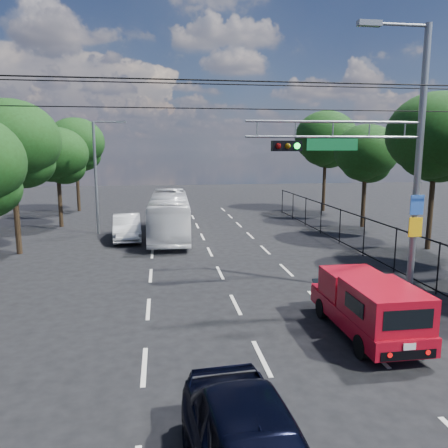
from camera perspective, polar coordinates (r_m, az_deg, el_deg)
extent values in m
cube|color=beige|center=(11.62, -10.37, -17.78)|extent=(0.12, 2.00, 0.01)
cube|color=beige|center=(15.28, -9.85, -10.86)|extent=(0.12, 2.00, 0.01)
cube|color=beige|center=(19.08, -9.55, -6.64)|extent=(0.12, 2.00, 0.01)
cube|color=beige|center=(22.94, -9.35, -3.84)|extent=(0.12, 2.00, 0.01)
cube|color=beige|center=(26.85, -9.21, -1.84)|extent=(0.12, 2.00, 0.01)
cube|color=beige|center=(30.78, -9.11, -0.36)|extent=(0.12, 2.00, 0.01)
cube|color=beige|center=(34.72, -9.03, 0.79)|extent=(0.12, 2.00, 0.01)
cube|color=beige|center=(38.68, -8.96, 1.70)|extent=(0.12, 2.00, 0.01)
cube|color=beige|center=(11.87, 4.94, -17.02)|extent=(0.12, 2.00, 0.01)
cube|color=beige|center=(15.47, 1.51, -10.44)|extent=(0.12, 2.00, 0.01)
cube|color=beige|center=(19.23, -0.53, -6.37)|extent=(0.12, 2.00, 0.01)
cube|color=beige|center=(23.07, -1.87, -3.63)|extent=(0.12, 2.00, 0.01)
cube|color=beige|center=(26.96, -2.82, -1.68)|extent=(0.12, 2.00, 0.01)
cube|color=beige|center=(30.87, -3.53, -0.22)|extent=(0.12, 2.00, 0.01)
cube|color=beige|center=(34.81, -4.08, 0.91)|extent=(0.12, 2.00, 0.01)
cube|color=beige|center=(38.76, -4.52, 1.81)|extent=(0.12, 2.00, 0.01)
cube|color=beige|center=(12.84, 18.58, -15.37)|extent=(0.12, 2.00, 0.01)
cube|color=beige|center=(16.23, 12.16, -9.69)|extent=(0.12, 2.00, 0.01)
cube|color=beige|center=(19.84, 8.14, -5.96)|extent=(0.12, 2.00, 0.01)
cube|color=beige|center=(23.58, 5.40, -3.38)|extent=(0.12, 2.00, 0.01)
cube|color=beige|center=(27.40, 3.44, -1.50)|extent=(0.12, 2.00, 0.01)
cube|color=beige|center=(31.26, 1.95, -0.09)|extent=(0.12, 2.00, 0.01)
cube|color=beige|center=(35.15, 0.80, 1.02)|extent=(0.12, 2.00, 0.01)
cube|color=beige|center=(39.06, -0.13, 1.90)|extent=(0.12, 2.00, 0.01)
cylinder|color=slate|center=(16.90, 24.03, 6.90)|extent=(0.24, 0.24, 9.50)
cylinder|color=slate|center=(16.88, 22.09, 22.98)|extent=(2.00, 0.10, 0.10)
cube|color=slate|center=(16.39, 18.46, 23.61)|extent=(0.80, 0.25, 0.18)
cylinder|color=slate|center=(15.50, 14.43, 12.80)|extent=(6.20, 0.08, 0.08)
cylinder|color=slate|center=(15.47, 14.35, 10.95)|extent=(6.20, 0.08, 0.08)
cube|color=black|center=(14.91, 8.16, 10.06)|extent=(1.00, 0.28, 0.35)
sphere|color=#3F0505|center=(14.67, 7.11, 10.09)|extent=(0.20, 0.20, 0.20)
sphere|color=#4C3805|center=(14.76, 8.33, 10.06)|extent=(0.20, 0.20, 0.20)
sphere|color=#0CE533|center=(14.86, 9.53, 10.02)|extent=(0.20, 0.20, 0.20)
cube|color=#0E622D|center=(15.43, 13.96, 10.04)|extent=(1.80, 0.05, 0.40)
cube|color=blue|center=(16.88, 23.90, 2.30)|extent=(0.50, 0.04, 0.70)
cube|color=#FBB80D|center=(16.99, 23.72, -0.38)|extent=(0.50, 0.04, 0.70)
cylinder|color=slate|center=(16.60, 22.54, 11.29)|extent=(0.05, 0.05, 0.50)
cylinder|color=slate|center=(15.98, 18.45, 11.61)|extent=(0.05, 0.05, 0.50)
cylinder|color=slate|center=(15.45, 14.04, 11.90)|extent=(0.05, 0.05, 0.50)
cylinder|color=slate|center=(15.01, 9.33, 12.13)|extent=(0.05, 0.05, 0.50)
cylinder|color=slate|center=(14.67, 4.37, 12.28)|extent=(0.05, 0.05, 0.50)
cylinder|color=slate|center=(28.65, -16.40, 5.67)|extent=(0.18, 0.18, 7.00)
cylinder|color=slate|center=(28.54, -15.11, 12.75)|extent=(1.60, 0.09, 0.09)
cube|color=slate|center=(28.45, -13.27, 12.84)|extent=(0.60, 0.22, 0.15)
cylinder|color=black|center=(12.69, 3.27, 18.14)|extent=(22.00, 0.04, 0.04)
cylinder|color=black|center=(16.16, 0.69, 17.77)|extent=(22.00, 0.04, 0.04)
cylinder|color=black|center=(17.55, -0.11, 14.84)|extent=(22.00, 0.04, 0.04)
cube|color=black|center=(21.17, 20.30, -0.08)|extent=(0.04, 34.00, 0.06)
cube|color=black|center=(21.54, 20.02, -4.81)|extent=(0.04, 34.00, 0.06)
cylinder|color=black|center=(18.04, 26.17, -5.21)|extent=(0.06, 0.06, 2.00)
cylinder|color=black|center=(20.50, 21.47, -3.17)|extent=(0.06, 0.06, 2.00)
cylinder|color=black|center=(23.09, 17.81, -1.57)|extent=(0.06, 0.06, 2.00)
cylinder|color=black|center=(25.76, 14.90, -0.29)|extent=(0.06, 0.06, 2.00)
cylinder|color=black|center=(28.51, 12.55, 0.75)|extent=(0.06, 0.06, 2.00)
cylinder|color=black|center=(31.30, 10.61, 1.61)|extent=(0.06, 0.06, 2.00)
cylinder|color=black|center=(34.12, 8.99, 2.32)|extent=(0.06, 0.06, 2.00)
cylinder|color=black|center=(36.97, 7.62, 2.92)|extent=(0.06, 0.06, 2.00)
cylinder|color=black|center=(25.82, 25.40, 2.22)|extent=(0.28, 0.28, 4.76)
ellipsoid|color=black|center=(25.66, 26.02, 10.52)|extent=(5.10, 5.10, 4.33)
ellipsoid|color=black|center=(26.13, 26.19, 7.86)|extent=(3.40, 3.40, 2.72)
ellipsoid|color=black|center=(25.29, 25.44, 8.27)|extent=(3.23, 3.23, 2.58)
cylinder|color=black|center=(31.70, 17.78, 3.26)|extent=(0.28, 0.28, 4.03)
ellipsoid|color=black|center=(31.53, 18.08, 8.99)|extent=(4.32, 4.32, 3.67)
ellipsoid|color=black|center=(32.00, 18.40, 7.17)|extent=(2.88, 2.88, 2.30)
ellipsoid|color=black|center=(31.21, 17.58, 7.42)|extent=(2.74, 2.74, 2.19)
cylinder|color=black|center=(39.05, 12.95, 5.28)|extent=(0.28, 0.28, 4.93)
ellipsoid|color=black|center=(38.95, 13.17, 10.96)|extent=(5.28, 5.28, 4.49)
ellipsoid|color=black|center=(39.37, 13.49, 9.14)|extent=(3.52, 3.52, 2.82)
ellipsoid|color=black|center=(38.63, 12.73, 9.43)|extent=(3.34, 3.34, 2.68)
cylinder|color=black|center=(24.62, -25.49, 1.56)|extent=(0.28, 0.28, 4.48)
ellipsoid|color=black|center=(24.43, -26.10, 9.75)|extent=(4.80, 4.80, 4.08)
ellipsoid|color=black|center=(24.61, -24.80, 7.22)|extent=(3.20, 3.20, 2.56)
ellipsoid|color=black|center=(24.35, -26.86, 7.43)|extent=(3.04, 3.04, 2.43)
cylinder|color=black|center=(32.24, -20.64, 3.10)|extent=(0.28, 0.28, 3.92)
ellipsoid|color=black|center=(32.06, -20.98, 8.58)|extent=(4.20, 4.20, 3.57)
ellipsoid|color=black|center=(32.30, -20.06, 6.89)|extent=(2.80, 2.80, 2.24)
ellipsoid|color=black|center=(31.96, -21.58, 7.03)|extent=(2.66, 2.66, 2.13)
cylinder|color=black|center=(40.06, -18.55, 4.89)|extent=(0.28, 0.28, 4.59)
ellipsoid|color=black|center=(39.95, -18.83, 10.05)|extent=(4.92, 4.92, 4.18)
ellipsoid|color=black|center=(40.17, -18.10, 8.44)|extent=(3.28, 3.28, 2.62)
ellipsoid|color=black|center=(39.81, -19.31, 8.61)|extent=(3.12, 3.12, 2.49)
cylinder|color=black|center=(14.57, 12.73, -10.69)|extent=(0.24, 0.63, 0.63)
cylinder|color=black|center=(15.17, 18.21, -10.12)|extent=(0.24, 0.63, 0.63)
cylinder|color=black|center=(12.22, 17.59, -15.04)|extent=(0.24, 0.63, 0.63)
cylinder|color=black|center=(12.93, 23.89, -14.02)|extent=(0.24, 0.63, 0.63)
cube|color=maroon|center=(13.60, 17.99, -11.36)|extent=(1.73, 4.51, 0.50)
cube|color=maroon|center=(15.30, 14.62, -8.53)|extent=(1.67, 0.50, 0.50)
cube|color=black|center=(15.44, 14.30, -7.46)|extent=(1.53, 0.37, 0.28)
cube|color=maroon|center=(14.26, 16.28, -7.48)|extent=(1.63, 1.40, 0.86)
cube|color=black|center=(13.67, 17.47, -8.10)|extent=(1.40, 0.05, 0.50)
cube|color=maroon|center=(12.53, 20.19, -9.81)|extent=(1.68, 2.30, 0.95)
cube|color=black|center=(12.94, 23.54, -9.28)|extent=(0.04, 1.08, 0.41)
cube|color=black|center=(12.15, 16.64, -10.09)|extent=(0.04, 1.08, 0.41)
cube|color=black|center=(11.61, 22.92, -11.42)|extent=(1.31, 0.05, 0.50)
cube|color=black|center=(11.85, 22.91, -15.46)|extent=(1.44, 0.08, 0.23)
cube|color=silver|center=(11.73, 23.08, -14.53)|extent=(0.32, 0.03, 0.16)
imported|color=silver|center=(27.07, -7.16, 1.20)|extent=(2.55, 9.77, 2.70)
imported|color=silver|center=(26.67, -12.57, -0.41)|extent=(1.94, 4.63, 1.49)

